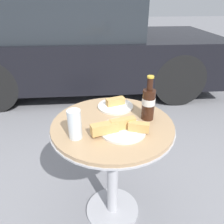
{
  "coord_description": "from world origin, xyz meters",
  "views": [
    {
      "loc": [
        -0.09,
        -1.03,
        1.35
      ],
      "look_at": [
        0.0,
        0.03,
        0.77
      ],
      "focal_mm": 35.0,
      "sensor_mm": 36.0,
      "label": 1
    }
  ],
  "objects_px": {
    "drinking_glass": "(75,125)",
    "lunch_plate_far": "(115,105)",
    "bistro_table": "(112,147)",
    "lunch_plate_near": "(121,128)",
    "parked_car": "(85,48)",
    "cola_bottle_left": "(148,103)"
  },
  "relations": [
    {
      "from": "drinking_glass",
      "to": "lunch_plate_near",
      "type": "relative_size",
      "value": 0.5
    },
    {
      "from": "cola_bottle_left",
      "to": "drinking_glass",
      "type": "distance_m",
      "value": 0.42
    },
    {
      "from": "bistro_table",
      "to": "parked_car",
      "type": "distance_m",
      "value": 2.42
    },
    {
      "from": "lunch_plate_near",
      "to": "cola_bottle_left",
      "type": "bearing_deg",
      "value": 36.95
    },
    {
      "from": "lunch_plate_far",
      "to": "parked_car",
      "type": "height_order",
      "value": "parked_car"
    },
    {
      "from": "lunch_plate_far",
      "to": "parked_car",
      "type": "bearing_deg",
      "value": 96.49
    },
    {
      "from": "cola_bottle_left",
      "to": "lunch_plate_far",
      "type": "bearing_deg",
      "value": 136.25
    },
    {
      "from": "parked_car",
      "to": "cola_bottle_left",
      "type": "bearing_deg",
      "value": -80.01
    },
    {
      "from": "bistro_table",
      "to": "cola_bottle_left",
      "type": "height_order",
      "value": "cola_bottle_left"
    },
    {
      "from": "lunch_plate_far",
      "to": "drinking_glass",
      "type": "bearing_deg",
      "value": -126.04
    },
    {
      "from": "parked_car",
      "to": "drinking_glass",
      "type": "bearing_deg",
      "value": -89.45
    },
    {
      "from": "cola_bottle_left",
      "to": "drinking_glass",
      "type": "xyz_separation_m",
      "value": [
        -0.39,
        -0.15,
        -0.03
      ]
    },
    {
      "from": "bistro_table",
      "to": "lunch_plate_near",
      "type": "bearing_deg",
      "value": -69.83
    },
    {
      "from": "drinking_glass",
      "to": "lunch_plate_far",
      "type": "relative_size",
      "value": 0.68
    },
    {
      "from": "drinking_glass",
      "to": "lunch_plate_far",
      "type": "height_order",
      "value": "drinking_glass"
    },
    {
      "from": "lunch_plate_far",
      "to": "parked_car",
      "type": "xyz_separation_m",
      "value": [
        -0.25,
        2.22,
        -0.11
      ]
    },
    {
      "from": "cola_bottle_left",
      "to": "parked_car",
      "type": "bearing_deg",
      "value": 99.99
    },
    {
      "from": "drinking_glass",
      "to": "lunch_plate_near",
      "type": "bearing_deg",
      "value": 7.27
    },
    {
      "from": "bistro_table",
      "to": "lunch_plate_near",
      "type": "distance_m",
      "value": 0.22
    },
    {
      "from": "lunch_plate_near",
      "to": "bistro_table",
      "type": "bearing_deg",
      "value": 110.17
    },
    {
      "from": "lunch_plate_far",
      "to": "parked_car",
      "type": "distance_m",
      "value": 2.24
    },
    {
      "from": "bistro_table",
      "to": "drinking_glass",
      "type": "bearing_deg",
      "value": -147.75
    }
  ]
}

